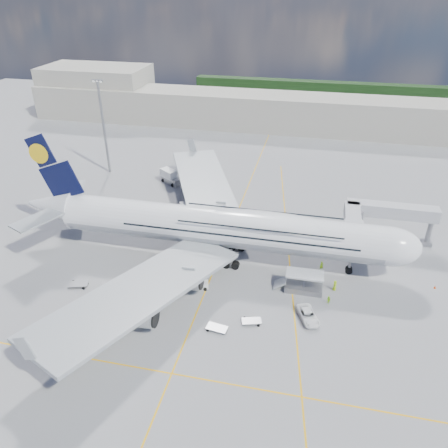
% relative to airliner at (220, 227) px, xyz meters
% --- Properties ---
extents(ground, '(300.00, 300.00, 0.00)m').
position_rel_airliner_xyz_m(ground, '(-0.26, -10.00, -6.87)').
color(ground, gray).
rests_on(ground, ground).
extents(taxi_line_main, '(0.25, 220.00, 0.01)m').
position_rel_airliner_xyz_m(taxi_line_main, '(-0.26, -10.00, -6.86)').
color(taxi_line_main, '#F3AE0C').
rests_on(taxi_line_main, ground).
extents(taxi_line_cross, '(120.00, 0.25, 0.01)m').
position_rel_airliner_xyz_m(taxi_line_cross, '(-0.26, -30.00, -6.86)').
color(taxi_line_cross, '#F3AE0C').
rests_on(taxi_line_cross, ground).
extents(taxi_line_diag, '(14.16, 99.06, 0.01)m').
position_rel_airliner_xyz_m(taxi_line_diag, '(13.74, -0.00, -6.86)').
color(taxi_line_diag, '#F3AE0C').
rests_on(taxi_line_diag, ground).
extents(airliner, '(77.26, 79.15, 23.71)m').
position_rel_airliner_xyz_m(airliner, '(0.00, 0.00, 0.00)').
color(airliner, white).
rests_on(airliner, ground).
extents(jet_bridge, '(18.80, 12.10, 8.50)m').
position_rel_airliner_xyz_m(jet_bridge, '(29.55, 10.94, -0.02)').
color(jet_bridge, '#B7B7BC').
rests_on(jet_bridge, ground).
extents(cargo_loader, '(8.53, 3.20, 3.67)m').
position_rel_airliner_xyz_m(cargo_loader, '(16.56, -7.11, -5.62)').
color(cargo_loader, silver).
rests_on(cargo_loader, ground).
extents(light_mast, '(3.00, 0.70, 25.50)m').
position_rel_airliner_xyz_m(light_mast, '(-40.26, 35.00, 6.34)').
color(light_mast, gray).
rests_on(light_mast, ground).
extents(terminal, '(180.00, 16.00, 12.00)m').
position_rel_airliner_xyz_m(terminal, '(-0.26, 85.00, -0.87)').
color(terminal, '#B2AD9E').
rests_on(terminal, ground).
extents(hangar, '(40.00, 22.00, 18.00)m').
position_rel_airliner_xyz_m(hangar, '(-70.26, 90.00, 2.13)').
color(hangar, '#B2AD9E').
rests_on(hangar, ground).
extents(tree_line, '(160.00, 6.00, 8.00)m').
position_rel_airliner_xyz_m(tree_line, '(39.74, 130.00, -2.87)').
color(tree_line, '#193814').
rests_on(tree_line, ground).
extents(dolly_row_a, '(3.57, 2.13, 0.50)m').
position_rel_airliner_xyz_m(dolly_row_a, '(-17.14, -13.80, -6.48)').
color(dolly_row_a, gray).
rests_on(dolly_row_a, ground).
extents(dolly_row_b, '(3.58, 2.17, 2.16)m').
position_rel_airliner_xyz_m(dolly_row_b, '(-18.44, -21.04, -5.71)').
color(dolly_row_b, gray).
rests_on(dolly_row_b, ground).
extents(dolly_row_c, '(2.78, 1.76, 1.65)m').
position_rel_airliner_xyz_m(dolly_row_c, '(-12.67, -17.36, -5.98)').
color(dolly_row_c, gray).
rests_on(dolly_row_c, ground).
extents(dolly_back, '(3.82, 2.76, 0.50)m').
position_rel_airliner_xyz_m(dolly_back, '(-23.04, -14.63, -6.48)').
color(dolly_back, gray).
rests_on(dolly_back, ground).
extents(dolly_nose_far, '(3.57, 2.25, 0.49)m').
position_rel_airliner_xyz_m(dolly_nose_far, '(3.97, -20.12, -6.49)').
color(dolly_nose_far, gray).
rests_on(dolly_nose_far, ground).
extents(dolly_nose_near, '(3.46, 2.48, 0.46)m').
position_rel_airliner_xyz_m(dolly_nose_near, '(9.06, -17.35, -6.51)').
color(dolly_nose_near, gray).
rests_on(dolly_nose_near, ground).
extents(baggage_tug, '(3.06, 2.10, 1.75)m').
position_rel_airliner_xyz_m(baggage_tug, '(-1.30, -10.49, -6.10)').
color(baggage_tug, white).
rests_on(baggage_tug, ground).
extents(catering_truck_inner, '(6.65, 4.53, 3.66)m').
position_rel_airliner_xyz_m(catering_truck_inner, '(-9.89, 14.39, -5.14)').
color(catering_truck_inner, gray).
rests_on(catering_truck_inner, ground).
extents(catering_truck_outer, '(7.06, 5.50, 3.88)m').
position_rel_airliner_xyz_m(catering_truck_outer, '(-20.66, 31.24, -5.07)').
color(catering_truck_outer, gray).
rests_on(catering_truck_outer, ground).
extents(service_van, '(4.55, 6.16, 1.55)m').
position_rel_airliner_xyz_m(service_van, '(17.89, -14.55, -6.09)').
color(service_van, white).
rests_on(service_van, ground).
extents(crew_nose, '(0.76, 0.58, 1.88)m').
position_rel_airliner_xyz_m(crew_nose, '(19.69, -0.17, -5.93)').
color(crew_nose, '#B2FD1A').
rests_on(crew_nose, ground).
extents(crew_loader, '(0.93, 0.97, 1.58)m').
position_rel_airliner_xyz_m(crew_loader, '(21.09, -9.94, -6.08)').
color(crew_loader, '#8FDB17').
rests_on(crew_loader, ground).
extents(crew_wing, '(0.61, 1.09, 1.75)m').
position_rel_airliner_xyz_m(crew_wing, '(-17.76, -17.73, -5.99)').
color(crew_wing, '#BEF219').
rests_on(crew_wing, ground).
extents(crew_van, '(0.82, 1.08, 1.98)m').
position_rel_airliner_xyz_m(crew_van, '(22.12, -5.82, -5.88)').
color(crew_van, '#B9E618').
rests_on(crew_van, ground).
extents(crew_tug, '(1.46, 1.09, 2.01)m').
position_rel_airliner_xyz_m(crew_tug, '(-9.90, -15.76, -5.86)').
color(crew_tug, '#CAF71A').
rests_on(crew_tug, ground).
extents(cone_nose, '(0.44, 0.44, 0.56)m').
position_rel_airliner_xyz_m(cone_nose, '(39.76, -1.49, -6.60)').
color(cone_nose, '#E4450C').
rests_on(cone_nose, ground).
extents(cone_wing_left_inner, '(0.42, 0.42, 0.54)m').
position_rel_airliner_xyz_m(cone_wing_left_inner, '(-3.62, 17.18, -6.61)').
color(cone_wing_left_inner, '#E4450C').
rests_on(cone_wing_left_inner, ground).
extents(cone_wing_left_outer, '(0.46, 0.46, 0.58)m').
position_rel_airliner_xyz_m(cone_wing_left_outer, '(-15.70, 17.81, -6.59)').
color(cone_wing_left_outer, '#E4450C').
rests_on(cone_wing_left_outer, ground).
extents(cone_wing_right_inner, '(0.41, 0.41, 0.52)m').
position_rel_airliner_xyz_m(cone_wing_right_inner, '(-6.81, -20.00, -6.62)').
color(cone_wing_right_inner, '#E4450C').
rests_on(cone_wing_right_inner, ground).
extents(cone_wing_right_outer, '(0.46, 0.46, 0.59)m').
position_rel_airliner_xyz_m(cone_wing_right_outer, '(-12.25, -21.32, -6.59)').
color(cone_wing_right_outer, '#E4450C').
rests_on(cone_wing_right_outer, ground).
extents(cone_tail, '(0.45, 0.45, 0.57)m').
position_rel_airliner_xyz_m(cone_tail, '(-32.60, 3.93, -6.59)').
color(cone_tail, '#E4450C').
rests_on(cone_tail, ground).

